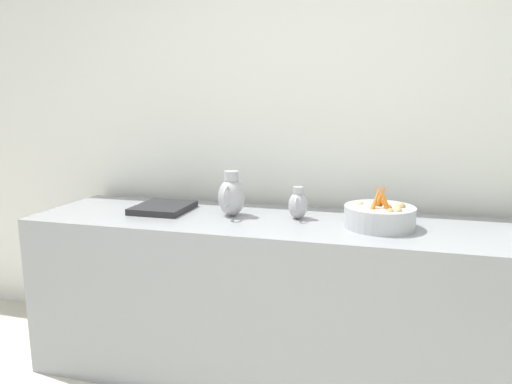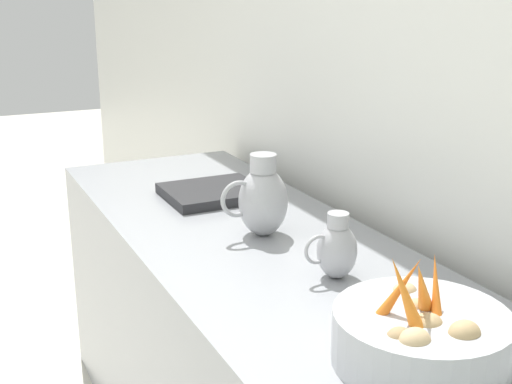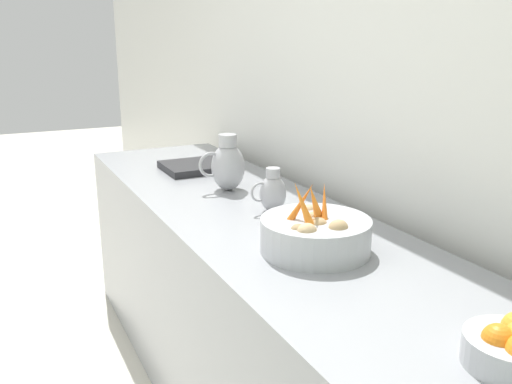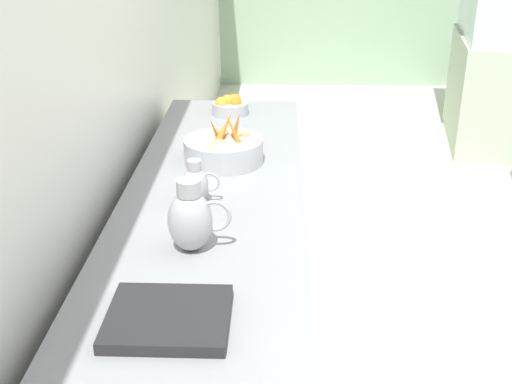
{
  "view_description": "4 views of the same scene",
  "coord_description": "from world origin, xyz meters",
  "px_view_note": "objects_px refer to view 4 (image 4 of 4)",
  "views": [
    {
      "loc": [
        0.86,
        0.43,
        1.51
      ],
      "look_at": [
        -1.42,
        -0.19,
        1.07
      ],
      "focal_mm": 31.97,
      "sensor_mm": 36.0,
      "label": 1
    },
    {
      "loc": [
        -0.65,
        1.38,
        1.62
      ],
      "look_at": [
        -1.38,
        -0.14,
        1.12
      ],
      "focal_mm": 47.18,
      "sensor_mm": 36.0,
      "label": 2
    },
    {
      "loc": [
        -0.56,
        1.82,
        1.57
      ],
      "look_at": [
        -1.42,
        0.1,
        1.03
      ],
      "focal_mm": 38.28,
      "sensor_mm": 36.0,
      "label": 3
    },
    {
      "loc": [
        -1.22,
        -2.29,
        1.99
      ],
      "look_at": [
        -1.29,
        -0.22,
        1.06
      ],
      "focal_mm": 45.78,
      "sensor_mm": 36.0,
      "label": 4
    }
  ],
  "objects_px": {
    "metal_pitcher_short": "(195,184)",
    "vegetable_colander": "(224,150)",
    "orange_bowl": "(230,106)",
    "metal_pitcher_tall": "(191,219)"
  },
  "relations": [
    {
      "from": "metal_pitcher_tall",
      "to": "metal_pitcher_short",
      "type": "height_order",
      "value": "metal_pitcher_tall"
    },
    {
      "from": "vegetable_colander",
      "to": "orange_bowl",
      "type": "xyz_separation_m",
      "value": [
        -0.03,
        0.72,
        -0.01
      ]
    },
    {
      "from": "orange_bowl",
      "to": "metal_pitcher_short",
      "type": "bearing_deg",
      "value": -92.46
    },
    {
      "from": "orange_bowl",
      "to": "metal_pitcher_tall",
      "type": "distance_m",
      "value": 1.53
    },
    {
      "from": "metal_pitcher_short",
      "to": "vegetable_colander",
      "type": "bearing_deg",
      "value": 80.09
    },
    {
      "from": "vegetable_colander",
      "to": "orange_bowl",
      "type": "relative_size",
      "value": 1.79
    },
    {
      "from": "vegetable_colander",
      "to": "metal_pitcher_short",
      "type": "relative_size",
      "value": 2.01
    },
    {
      "from": "orange_bowl",
      "to": "metal_pitcher_tall",
      "type": "height_order",
      "value": "metal_pitcher_tall"
    },
    {
      "from": "vegetable_colander",
      "to": "metal_pitcher_short",
      "type": "distance_m",
      "value": 0.44
    },
    {
      "from": "vegetable_colander",
      "to": "metal_pitcher_short",
      "type": "height_order",
      "value": "vegetable_colander"
    }
  ]
}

